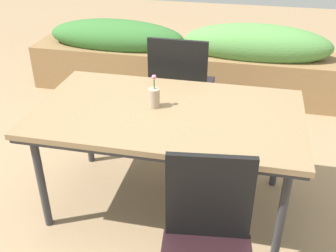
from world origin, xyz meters
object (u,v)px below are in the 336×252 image
at_px(dining_table, 168,118).
at_px(chair_far_side, 181,83).
at_px(chair_near_right, 207,244).
at_px(planter_box, 185,59).
at_px(flower_vase, 154,96).

relative_size(dining_table, chair_far_side, 1.71).
distance_m(dining_table, chair_near_right, 0.92).
height_order(dining_table, planter_box, planter_box).
bearing_deg(planter_box, chair_far_side, -81.95).
relative_size(chair_far_side, planter_box, 0.29).
xyz_separation_m(dining_table, flower_vase, (-0.10, 0.03, 0.13)).
bearing_deg(dining_table, chair_far_side, 95.11).
bearing_deg(planter_box, chair_near_right, -77.80).
distance_m(dining_table, chair_far_side, 0.84).
bearing_deg(dining_table, planter_box, 96.74).
relative_size(chair_far_side, chair_near_right, 1.04).
xyz_separation_m(chair_near_right, planter_box, (-0.58, 2.67, -0.15)).
xyz_separation_m(chair_far_side, chair_near_right, (0.43, -1.65, -0.02)).
xyz_separation_m(dining_table, chair_far_side, (-0.07, 0.82, -0.13)).
bearing_deg(chair_near_right, planter_box, -84.73).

